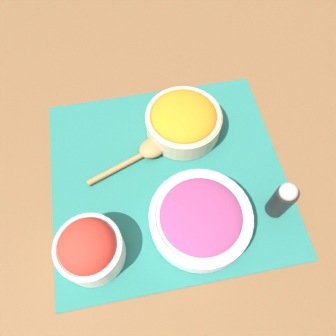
% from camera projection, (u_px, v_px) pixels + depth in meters
% --- Properties ---
extents(ground_plane, '(3.00, 3.00, 0.00)m').
position_uv_depth(ground_plane, '(168.00, 176.00, 0.68)').
color(ground_plane, brown).
extents(placemat, '(0.48, 0.44, 0.00)m').
position_uv_depth(placemat, '(168.00, 175.00, 0.68)').
color(placemat, '#236B60').
rests_on(placemat, ground_plane).
extents(onion_bowl, '(0.19, 0.19, 0.06)m').
position_uv_depth(onion_bowl, '(201.00, 218.00, 0.60)').
color(onion_bowl, silver).
rests_on(onion_bowl, placemat).
extents(tomato_bowl, '(0.12, 0.12, 0.09)m').
position_uv_depth(tomato_bowl, '(89.00, 248.00, 0.56)').
color(tomato_bowl, white).
rests_on(tomato_bowl, placemat).
extents(carrot_bowl, '(0.16, 0.16, 0.07)m').
position_uv_depth(carrot_bowl, '(184.00, 120.00, 0.70)').
color(carrot_bowl, '#C6B28E').
rests_on(carrot_bowl, placemat).
extents(wooden_spoon, '(0.18, 0.09, 0.03)m').
position_uv_depth(wooden_spoon, '(146.00, 152.00, 0.69)').
color(wooden_spoon, '#9E7042').
rests_on(wooden_spoon, placemat).
extents(pepper_shaker, '(0.04, 0.04, 0.10)m').
position_uv_depth(pepper_shaker, '(282.00, 199.00, 0.60)').
color(pepper_shaker, black).
rests_on(pepper_shaker, placemat).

